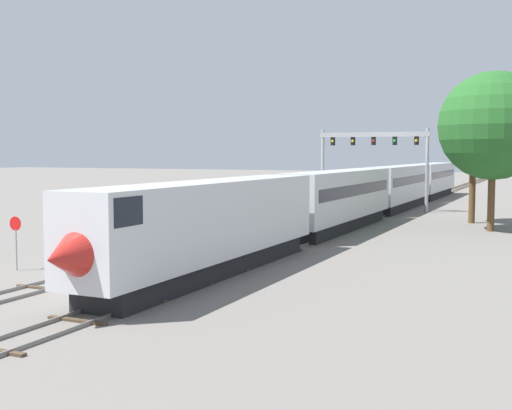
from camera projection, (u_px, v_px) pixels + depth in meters
ground_plane at (129, 287)px, 30.46m from camera, size 400.00×400.00×0.00m
track_main at (419, 201)px, 84.00m from camera, size 2.60×200.00×0.16m
track_near at (329, 213)px, 68.16m from camera, size 2.60×160.00×0.16m
passenger_train at (375, 191)px, 63.37m from camera, size 3.04×87.61×4.80m
signal_gantry at (373, 151)px, 71.04m from camera, size 12.10×0.49×8.82m
stop_sign at (16, 235)px, 34.69m from camera, size 0.76×0.08×2.88m
trackside_tree_left at (493, 126)px, 51.73m from camera, size 8.57×8.57×12.65m
trackside_tree_mid at (474, 126)px, 57.82m from camera, size 5.84×5.84×11.55m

